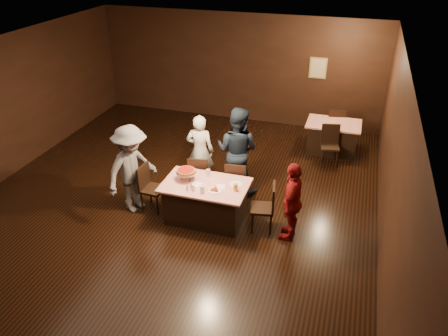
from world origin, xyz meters
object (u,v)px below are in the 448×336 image
Objects in this scene: chair_back_far at (335,125)px; plate_empty at (236,184)px; chair_back_near at (330,146)px; pizza_stand at (186,171)px; main_table at (206,201)px; diner_grey_knit at (132,169)px; back_table at (332,137)px; diner_white_jacket at (200,151)px; glass_back at (208,173)px; chair_end_left at (153,188)px; chair_end_right at (262,207)px; glass_amber at (236,187)px; glass_front_left at (202,189)px; diner_red_shirt at (292,201)px; chair_far_right at (237,181)px; chair_far_left at (200,175)px; diner_navy_hoodie at (237,150)px.

plate_empty is at bearing 59.18° from chair_back_far.
pizza_stand is (-2.44, -2.91, 0.48)m from chair_back_near.
main_table is 0.89× the size of diner_grey_knit.
back_table is 1.37× the size of chair_back_far.
glass_back is at bearing 113.65° from diner_white_jacket.
chair_end_left is 1.00× the size of chair_back_far.
chair_back_near is at bearing 62.06° from plate_empty.
diner_grey_knit reaches higher than chair_back_far.
plate_empty is at bearing -115.92° from chair_end_right.
chair_back_near is (2.04, 2.96, 0.09)m from main_table.
chair_back_near reaches higher than glass_back.
glass_amber is at bearing -94.95° from chair_end_right.
glass_front_left is (0.05, -0.30, 0.46)m from main_table.
chair_back_far reaches higher than back_table.
diner_red_shirt is (-0.40, -3.03, 0.28)m from chair_back_near.
glass_amber is (2.06, 0.05, -0.06)m from diner_grey_knit.
chair_back_far is at bearing 70.08° from plate_empty.
diner_red_shirt is (1.64, -0.07, 0.37)m from main_table.
chair_end_right is at bearing 127.39° from chair_far_right.
chair_far_left is 0.68m from glass_back.
chair_far_right is 0.53× the size of diner_grey_knit.
plate_empty is (-1.09, 0.22, 0.02)m from diner_red_shirt.
diner_navy_hoodie is 1.88m from diner_red_shirt.
plate_empty is 1.79× the size of glass_amber.
chair_end_left is 0.56m from diner_grey_knit.
diner_white_jacket is at bearing -115.27° from diner_red_shirt.
chair_back_far is 0.53× the size of diner_grey_knit.
main_table is 6.40× the size of plate_empty.
chair_back_far reaches higher than glass_back.
chair_back_far is 4.98m from glass_front_left.
main_table is 0.70m from pizza_stand.
glass_front_left and glass_amber have the same top height.
diner_red_shirt reaches higher than glass_back.
chair_far_left is 1.42m from diner_grey_knit.
pizza_stand reaches higher than chair_far_right.
back_table is 9.29× the size of glass_back.
diner_grey_knit is (-3.50, -4.35, 0.42)m from chair_back_far.
chair_far_right is 1.17m from glass_front_left.
chair_far_right is at bearing 168.07° from chair_far_left.
back_table is 3.83m from plate_empty.
chair_back_far is 4.49m from glass_back.
chair_back_far reaches higher than glass_amber.
chair_back_near is (0.94, 2.96, 0.00)m from chair_end_right.
chair_end_left reaches higher than glass_front_left.
glass_back is (-1.15, 0.30, 0.37)m from chair_end_right.
chair_end_left is at bearing 42.70° from chair_back_far.
chair_back_near reaches higher than back_table.
main_table is at bearing -65.77° from diner_grey_knit.
glass_front_left reaches higher than main_table.
back_table is 1.37× the size of chair_far_left.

